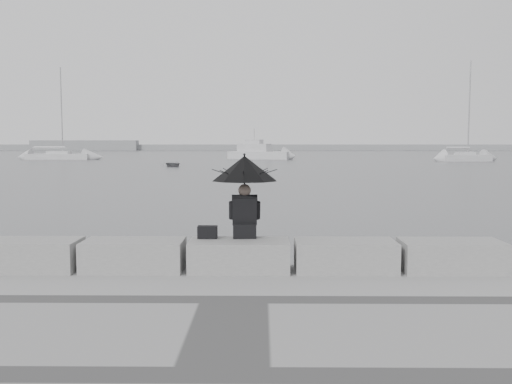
{
  "coord_description": "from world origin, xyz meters",
  "views": [
    {
      "loc": [
        0.37,
        -9.48,
        2.59
      ],
      "look_at": [
        0.23,
        3.0,
        1.47
      ],
      "focal_mm": 40.0,
      "sensor_mm": 36.0,
      "label": 1
    }
  ],
  "objects_px": {
    "seated_person": "(245,178)",
    "dinghy": "(173,164)",
    "sailboat_left": "(59,156)",
    "sailboat_right": "(465,157)",
    "motor_cruiser": "(260,153)"
  },
  "relations": [
    {
      "from": "seated_person",
      "to": "dinghy",
      "type": "bearing_deg",
      "value": 97.24
    },
    {
      "from": "sailboat_left",
      "to": "sailboat_right",
      "type": "bearing_deg",
      "value": -3.22
    },
    {
      "from": "seated_person",
      "to": "sailboat_left",
      "type": "bearing_deg",
      "value": 108.83
    },
    {
      "from": "motor_cruiser",
      "to": "dinghy",
      "type": "height_order",
      "value": "motor_cruiser"
    },
    {
      "from": "sailboat_left",
      "to": "seated_person",
      "type": "bearing_deg",
      "value": -65.03
    },
    {
      "from": "seated_person",
      "to": "dinghy",
      "type": "xyz_separation_m",
      "value": [
        -8.82,
        48.77,
        -1.74
      ]
    },
    {
      "from": "seated_person",
      "to": "sailboat_left",
      "type": "relative_size",
      "value": 0.11
    },
    {
      "from": "seated_person",
      "to": "sailboat_left",
      "type": "height_order",
      "value": "sailboat_left"
    },
    {
      "from": "motor_cruiser",
      "to": "dinghy",
      "type": "xyz_separation_m",
      "value": [
        -8.8,
        -23.94,
        -0.65
      ]
    },
    {
      "from": "sailboat_right",
      "to": "dinghy",
      "type": "xyz_separation_m",
      "value": [
        -35.28,
        -15.8,
        -0.3
      ]
    },
    {
      "from": "seated_person",
      "to": "motor_cruiser",
      "type": "bearing_deg",
      "value": 87.0
    },
    {
      "from": "sailboat_right",
      "to": "motor_cruiser",
      "type": "relative_size",
      "value": 1.37
    },
    {
      "from": "sailboat_right",
      "to": "motor_cruiser",
      "type": "bearing_deg",
      "value": 154.06
    },
    {
      "from": "motor_cruiser",
      "to": "seated_person",
      "type": "bearing_deg",
      "value": -69.1
    },
    {
      "from": "seated_person",
      "to": "motor_cruiser",
      "type": "distance_m",
      "value": 72.72
    }
  ]
}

